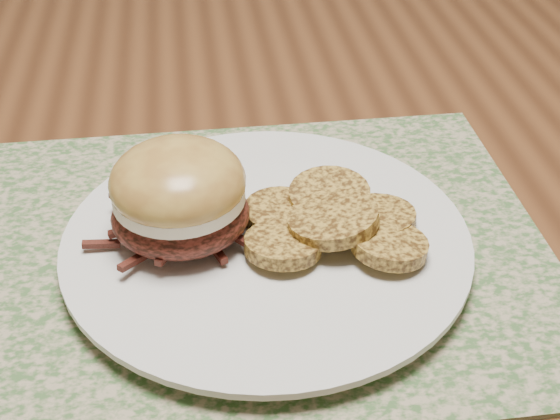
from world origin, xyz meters
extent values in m
cube|color=brown|center=(0.00, 0.00, 0.73)|extent=(1.50, 0.90, 0.04)
cube|color=#3F6232|center=(-0.26, -0.17, 0.75)|extent=(0.45, 0.33, 0.00)
cylinder|color=silver|center=(-0.23, -0.18, 0.76)|extent=(0.26, 0.26, 0.02)
ellipsoid|color=black|center=(-0.29, -0.17, 0.79)|extent=(0.09, 0.09, 0.04)
cylinder|color=#F1E4C5|center=(-0.29, -0.17, 0.81)|extent=(0.09, 0.09, 0.01)
ellipsoid|color=#AF8639|center=(-0.29, -0.17, 0.81)|extent=(0.09, 0.09, 0.05)
cylinder|color=#AF8633|center=(-0.22, -0.16, 0.77)|extent=(0.07, 0.07, 0.01)
cylinder|color=#AF8633|center=(-0.18, -0.15, 0.78)|extent=(0.07, 0.07, 0.02)
cylinder|color=#AF8633|center=(-0.16, -0.17, 0.77)|extent=(0.07, 0.07, 0.02)
cylinder|color=#AF8633|center=(-0.22, -0.20, 0.78)|extent=(0.07, 0.07, 0.02)
cylinder|color=#AF8633|center=(-0.19, -0.19, 0.79)|extent=(0.08, 0.09, 0.02)
cylinder|color=#AF8633|center=(-0.16, -0.21, 0.78)|extent=(0.06, 0.06, 0.02)
camera|label=1|loc=(-0.28, -0.59, 1.09)|focal=50.00mm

